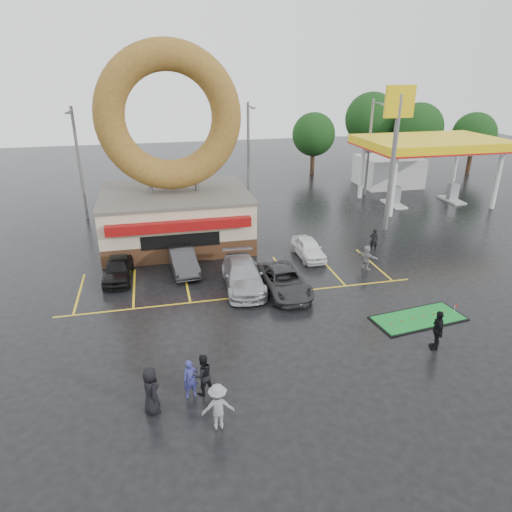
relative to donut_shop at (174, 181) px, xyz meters
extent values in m
plane|color=black|center=(3.00, -12.97, -4.46)|extent=(120.00, 120.00, 0.00)
cube|color=#472B19|center=(0.00, 0.03, -3.86)|extent=(10.00, 8.00, 1.20)
cube|color=beige|center=(0.00, 0.03, -2.11)|extent=(10.00, 8.00, 2.30)
cube|color=#59544C|center=(0.00, 0.03, -0.86)|extent=(10.20, 8.20, 0.20)
cube|color=maroon|center=(0.00, -4.27, -1.86)|extent=(9.00, 0.60, 0.60)
cylinder|color=slate|center=(-1.60, 0.03, -0.16)|extent=(0.30, 0.30, 1.20)
cylinder|color=slate|center=(1.60, 0.03, -0.16)|extent=(0.30, 0.30, 1.20)
torus|color=brown|center=(0.00, 0.03, 4.24)|extent=(9.60, 2.00, 9.60)
cylinder|color=silver|center=(18.00, 2.03, -1.96)|extent=(0.40, 0.40, 5.00)
cylinder|color=silver|center=(28.00, 2.03, -1.96)|extent=(0.40, 0.40, 5.00)
cylinder|color=silver|center=(18.00, 8.03, -1.96)|extent=(0.40, 0.40, 5.00)
cylinder|color=silver|center=(28.00, 8.03, -1.96)|extent=(0.40, 0.40, 5.00)
cube|color=silver|center=(23.00, 5.03, 0.79)|extent=(12.00, 8.00, 0.50)
cube|color=yellow|center=(23.00, 5.03, 1.09)|extent=(12.30, 8.30, 0.70)
cube|color=#99999E|center=(20.00, 5.03, -3.56)|extent=(0.90, 0.60, 1.60)
cube|color=#99999E|center=(26.00, 5.03, -3.56)|extent=(0.90, 0.60, 1.60)
cube|color=silver|center=(23.00, 12.03, -2.96)|extent=(6.00, 5.00, 3.00)
cylinder|color=slate|center=(16.00, -0.97, 0.54)|extent=(0.36, 0.36, 10.00)
cube|color=yellow|center=(16.00, -0.97, 5.04)|extent=(2.20, 0.30, 2.20)
cylinder|color=slate|center=(-7.00, 7.03, 0.04)|extent=(0.24, 0.24, 9.00)
cylinder|color=slate|center=(-7.00, 6.03, 4.24)|extent=(0.12, 2.00, 0.12)
cube|color=slate|center=(-7.00, 5.03, 4.19)|extent=(0.40, 0.18, 0.12)
cylinder|color=slate|center=(7.00, 8.03, 0.04)|extent=(0.24, 0.24, 9.00)
cylinder|color=slate|center=(7.00, 7.03, 4.24)|extent=(0.12, 2.00, 0.12)
cube|color=slate|center=(7.00, 6.03, 4.19)|extent=(0.40, 0.18, 0.12)
cylinder|color=slate|center=(19.00, 9.03, 0.04)|extent=(0.24, 0.24, 9.00)
cylinder|color=slate|center=(19.00, 8.03, 4.24)|extent=(0.12, 2.00, 0.12)
cube|color=slate|center=(19.00, 7.03, 4.19)|extent=(0.40, 0.18, 0.12)
cylinder|color=#332114|center=(29.00, 17.03, -3.02)|extent=(0.50, 0.50, 2.88)
sphere|color=black|center=(29.00, 17.03, 0.74)|extent=(5.60, 5.60, 5.60)
cylinder|color=#332114|center=(35.00, 15.03, -3.20)|extent=(0.50, 0.50, 2.52)
sphere|color=black|center=(35.00, 15.03, 0.09)|extent=(4.90, 4.90, 4.90)
cylinder|color=#332114|center=(25.00, 21.03, -2.84)|extent=(0.50, 0.50, 3.24)
sphere|color=black|center=(25.00, 21.03, 1.39)|extent=(6.30, 6.30, 6.30)
cylinder|color=#332114|center=(17.00, 19.03, -3.20)|extent=(0.50, 0.50, 2.52)
sphere|color=black|center=(17.00, 19.03, 0.09)|extent=(4.90, 4.90, 4.90)
imported|color=black|center=(-3.89, -5.63, -3.78)|extent=(1.85, 4.09, 1.36)
imported|color=#2E2E31|center=(-0.03, -5.30, -3.76)|extent=(1.87, 4.38, 1.40)
imported|color=#A2A2A7|center=(3.15, -8.37, -3.70)|extent=(2.41, 5.35, 1.52)
imported|color=#303032|center=(5.26, -9.47, -3.79)|extent=(2.45, 4.93, 1.34)
imported|color=white|center=(8.28, -4.97, -3.82)|extent=(1.56, 3.79, 1.29)
imported|color=navy|center=(-0.67, -17.14, -3.67)|extent=(0.64, 0.49, 1.59)
imported|color=black|center=(-0.19, -17.06, -3.60)|extent=(0.99, 0.87, 1.72)
imported|color=gray|center=(0.12, -18.99, -3.57)|extent=(1.18, 0.71, 1.78)
imported|color=black|center=(-2.14, -17.65, -3.52)|extent=(0.88, 1.07, 1.89)
imported|color=black|center=(10.41, -16.33, -3.52)|extent=(0.78, 1.19, 1.89)
imported|color=gray|center=(11.17, -7.61, -3.68)|extent=(1.14, 1.50, 1.58)
imported|color=black|center=(13.05, -4.83, -3.67)|extent=(0.68, 0.56, 1.59)
cube|color=#184024|center=(-4.50, 0.41, -3.81)|extent=(1.89, 1.34, 1.30)
cube|color=black|center=(11.08, -13.89, -4.44)|extent=(4.94, 2.62, 0.05)
cube|color=#147B2A|center=(11.08, -13.89, -4.41)|extent=(4.70, 2.38, 0.03)
cylinder|color=silver|center=(13.04, -13.96, -4.14)|extent=(0.02, 0.02, 0.54)
cube|color=red|center=(13.11, -13.96, -3.93)|extent=(0.14, 0.01, 0.10)
camera|label=1|loc=(-1.42, -31.55, 7.39)|focal=32.00mm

